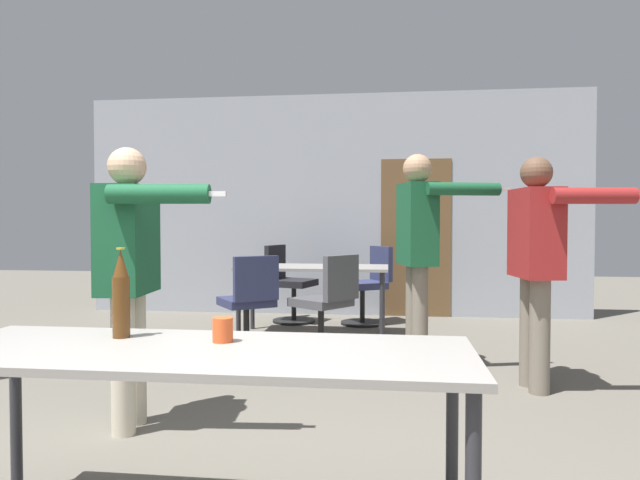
{
  "coord_description": "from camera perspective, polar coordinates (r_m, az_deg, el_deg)",
  "views": [
    {
      "loc": [
        0.76,
        -1.5,
        1.23
      ],
      "look_at": [
        0.27,
        2.56,
        1.1
      ],
      "focal_mm": 32.0,
      "sensor_mm": 36.0,
      "label": 1
    }
  ],
  "objects": [
    {
      "name": "office_chair_mid_tucked",
      "position": [
        5.46,
        0.68,
        -6.62
      ],
      "size": [
        0.68,
        0.67,
        0.92
      ],
      "rotation": [
        0.0,
        0.0,
        0.93
      ],
      "color": "black",
      "rests_on": "ground_plane"
    },
    {
      "name": "office_chair_near_pushed",
      "position": [
        6.93,
        4.81,
        -4.76
      ],
      "size": [
        0.68,
        0.66,
        0.93
      ],
      "rotation": [
        0.0,
        0.0,
        2.14
      ],
      "color": "black",
      "rests_on": "ground_plane"
    },
    {
      "name": "back_wall",
      "position": [
        7.6,
        1.4,
        3.45
      ],
      "size": [
        6.65,
        0.12,
        2.92
      ],
      "color": "#A3A8B2",
      "rests_on": "ground_plane"
    },
    {
      "name": "person_near_casual",
      "position": [
        4.83,
        9.85,
        0.13
      ],
      "size": [
        0.9,
        0.62,
        1.8
      ],
      "rotation": [
        0.0,
        0.0,
        -1.31
      ],
      "color": "slate",
      "rests_on": "ground_plane"
    },
    {
      "name": "conference_table_near",
      "position": [
        2.23,
        -11.85,
        -12.3
      ],
      "size": [
        2.04,
        0.7,
        0.75
      ],
      "color": "gray",
      "rests_on": "ground_plane"
    },
    {
      "name": "person_right_polo",
      "position": [
        4.44,
        20.92,
        -1.02
      ],
      "size": [
        0.84,
        0.69,
        1.7
      ],
      "rotation": [
        0.0,
        0.0,
        -1.45
      ],
      "color": "slate",
      "rests_on": "ground_plane"
    },
    {
      "name": "conference_table_far",
      "position": [
        6.16,
        -0.7,
        -3.36
      ],
      "size": [
        1.61,
        0.73,
        0.75
      ],
      "color": "gray",
      "rests_on": "ground_plane"
    },
    {
      "name": "office_chair_far_left",
      "position": [
        5.56,
        -7.1,
        -6.55
      ],
      "size": [
        0.67,
        0.68,
        0.91
      ],
      "rotation": [
        0.0,
        0.0,
        0.61
      ],
      "color": "black",
      "rests_on": "ground_plane"
    },
    {
      "name": "beer_bottle",
      "position": [
        2.48,
        -19.28,
        -5.23
      ],
      "size": [
        0.07,
        0.07,
        0.37
      ],
      "color": "#563314",
      "rests_on": "conference_table_near"
    },
    {
      "name": "office_chair_far_right",
      "position": [
        7.06,
        -3.18,
        -4.58
      ],
      "size": [
        0.63,
        0.59,
        0.94
      ],
      "rotation": [
        0.0,
        0.0,
        4.4
      ],
      "color": "black",
      "rests_on": "ground_plane"
    },
    {
      "name": "person_center_tall",
      "position": [
        3.54,
        -18.43,
        -1.98
      ],
      "size": [
        0.8,
        0.65,
        1.67
      ],
      "rotation": [
        0.0,
        0.0,
        -1.49
      ],
      "color": "beige",
      "rests_on": "ground_plane"
    },
    {
      "name": "drink_cup",
      "position": [
        2.31,
        -9.7,
        -8.84
      ],
      "size": [
        0.08,
        0.08,
        0.1
      ],
      "color": "#E05123",
      "rests_on": "conference_table_near"
    }
  ]
}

